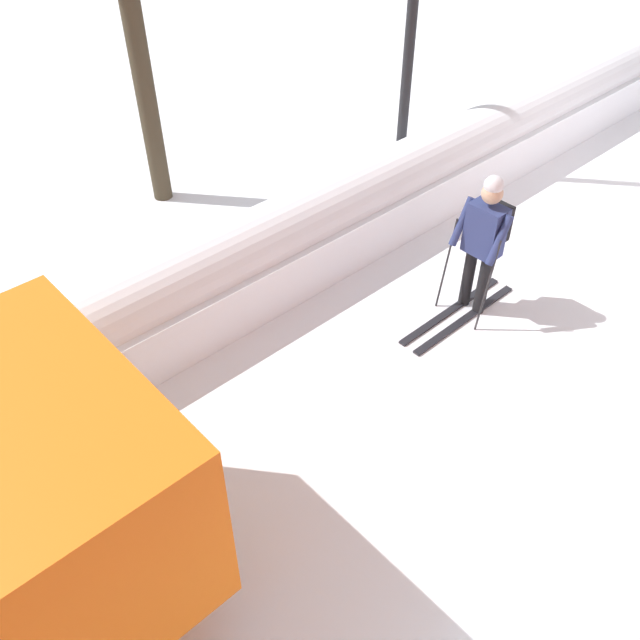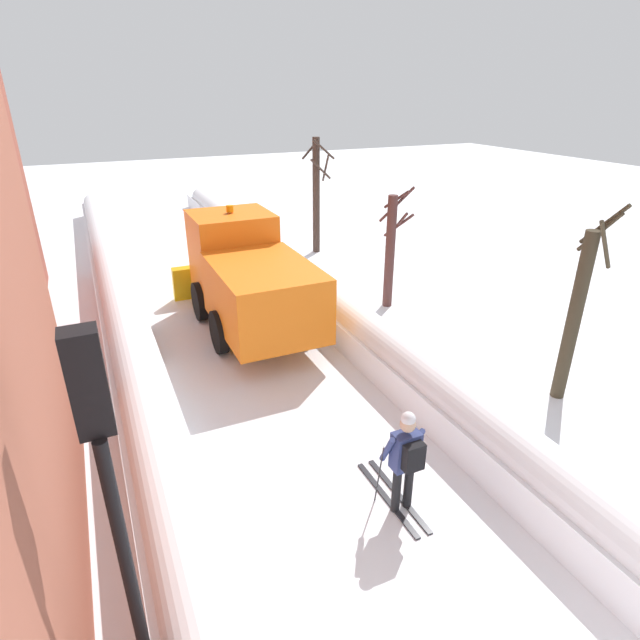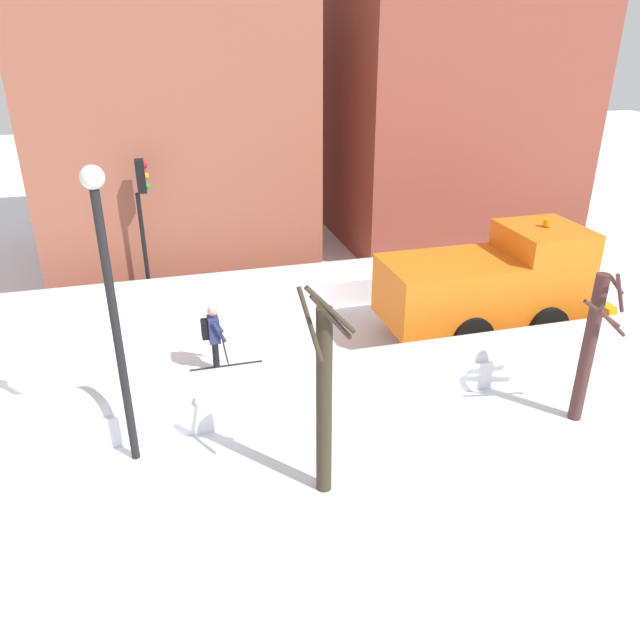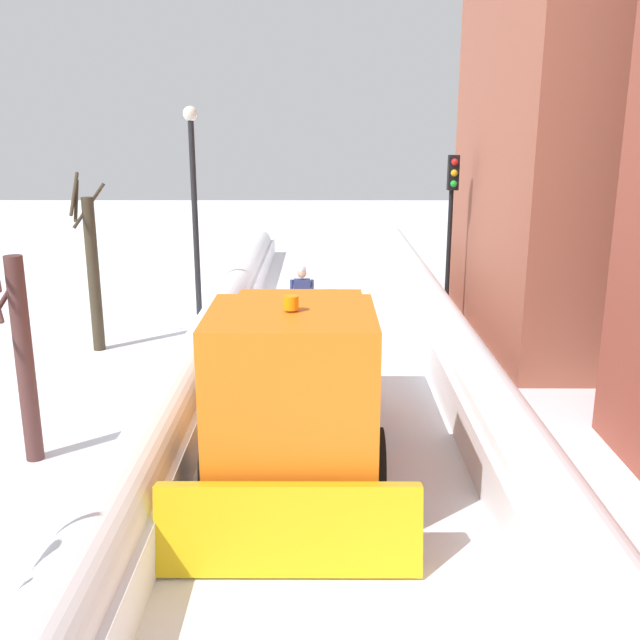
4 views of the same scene
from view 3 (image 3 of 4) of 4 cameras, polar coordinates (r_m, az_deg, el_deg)
ground_plane at (r=17.69m, az=9.99°, el=-0.87°), size 80.00×80.00×0.00m
snowbank_left at (r=19.69m, az=6.86°, el=4.01°), size 1.10×36.00×1.26m
snowbank_right at (r=15.36m, az=14.31°, el=-3.40°), size 1.10×36.00×1.14m
building_brick_near at (r=22.69m, az=-13.63°, el=17.33°), size 8.90×8.41×9.56m
plow_truck at (r=17.32m, az=15.56°, el=3.32°), size 3.20×5.98×3.12m
skier at (r=15.16m, az=-9.70°, el=-1.28°), size 0.62×1.80×1.81m
traffic_light_pole at (r=18.09m, az=-15.88°, el=9.78°), size 0.28×0.42×4.48m
street_lamp at (r=11.36m, az=-18.68°, el=2.64°), size 0.40×0.40×5.72m
bare_tree_near at (r=10.72m, az=0.37°, el=-7.19°), size 0.80×0.86×4.19m
bare_tree_mid at (r=13.91m, az=23.53°, el=-2.15°), size 0.74×1.16×3.58m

